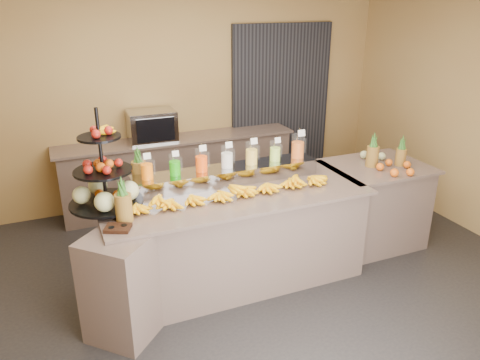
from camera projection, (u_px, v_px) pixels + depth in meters
ground at (247, 294)px, 4.44m from camera, size 6.00×6.00×0.00m
room_envelope at (233, 81)px, 4.49m from camera, size 6.04×5.02×2.82m
buffet_counter at (225, 241)px, 4.45m from camera, size 2.75×1.25×0.93m
right_counter at (372, 204)px, 5.22m from camera, size 1.08×0.88×0.93m
back_ledge at (179, 172)px, 6.19m from camera, size 3.10×0.55×0.93m
pitcher_tray at (227, 175)px, 4.58m from camera, size 1.85×0.30×0.15m
juice_pitcher_orange_a at (147, 169)px, 4.23m from camera, size 0.11×0.12×0.27m
juice_pitcher_green at (175, 166)px, 4.33m from camera, size 0.11×0.11×0.26m
juice_pitcher_orange_b at (201, 162)px, 4.42m from camera, size 0.12×0.12×0.28m
juice_pitcher_milk at (227, 158)px, 4.51m from camera, size 0.12×0.12×0.28m
juice_pitcher_lemon at (252, 155)px, 4.61m from camera, size 0.12×0.13×0.29m
juice_pitcher_lime at (275, 152)px, 4.70m from camera, size 0.11×0.11×0.27m
juice_pitcher_orange_c at (298, 147)px, 4.79m from camera, size 0.13×0.14×0.32m
banana_heap at (232, 190)px, 4.26m from camera, size 1.92×0.17×0.16m
fruit_stand at (109, 183)px, 3.97m from camera, size 0.72×0.72×0.88m
condiment_caddy at (118, 228)px, 3.65m from camera, size 0.24×0.21×0.03m
pineapple_left_a at (123, 205)px, 3.75m from camera, size 0.14×0.14×0.39m
pineapple_left_b at (139, 171)px, 4.43m from camera, size 0.14×0.14×0.41m
right_fruit_pile at (391, 162)px, 4.93m from camera, size 0.42×0.40×0.22m
oven_warmer at (152, 126)px, 5.84m from camera, size 0.59×0.42×0.39m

